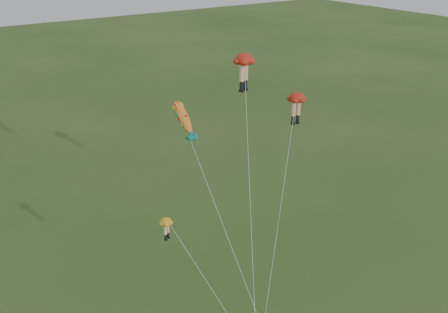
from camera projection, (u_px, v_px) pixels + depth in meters
legs_kite_red_high at (244, 65)px, 36.85m from camera, size 6.60×10.51×18.73m
legs_kite_red_mid at (296, 102)px, 40.09m from camera, size 9.46×8.07×15.13m
legs_kite_yellow at (170, 229)px, 34.34m from camera, size 3.29×9.44×8.87m
fish_kite at (184, 119)px, 35.70m from camera, size 1.87×10.26×15.98m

